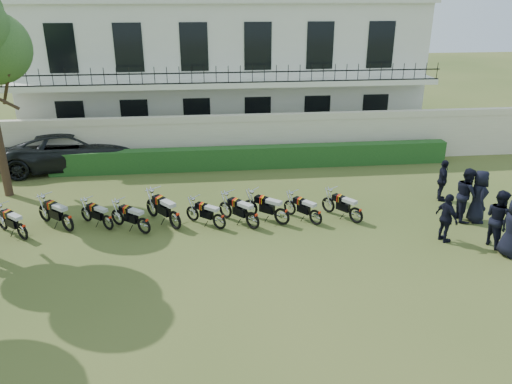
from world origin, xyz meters
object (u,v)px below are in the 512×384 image
(motorcycle_3, at_px, (144,222))
(motorcycle_0, at_px, (22,228))
(motorcycle_2, at_px, (108,219))
(officer_5, at_px, (443,180))
(suv, at_px, (72,149))
(motorcycle_5, at_px, (219,218))
(officer_2, at_px, (447,218))
(motorcycle_9, at_px, (356,211))
(motorcycle_6, at_px, (253,216))
(motorcycle_8, at_px, (316,214))
(officer_3, at_px, (478,196))
(motorcycle_1, at_px, (67,219))
(officer_4, at_px, (467,194))
(officer_1, at_px, (499,218))
(motorcycle_4, at_px, (175,216))
(motorcycle_7, at_px, (282,212))

(motorcycle_3, bearing_deg, motorcycle_0, 129.13)
(motorcycle_2, height_order, officer_5, officer_5)
(motorcycle_0, height_order, suv, suv)
(motorcycle_0, distance_m, motorcycle_5, 6.36)
(suv, distance_m, officer_2, 16.20)
(motorcycle_3, distance_m, suv, 8.30)
(motorcycle_2, xyz_separation_m, motorcycle_3, (1.24, -0.44, 0.03))
(motorcycle_2, xyz_separation_m, motorcycle_9, (8.47, -0.40, 0.03))
(motorcycle_6, height_order, officer_2, officer_2)
(motorcycle_8, bearing_deg, officer_3, -41.40)
(motorcycle_1, relative_size, motorcycle_8, 1.07)
(officer_4, bearing_deg, motorcycle_0, 99.90)
(motorcycle_2, xyz_separation_m, officer_1, (12.39, -2.42, 0.51))
(motorcycle_2, xyz_separation_m, suv, (-2.65, 6.88, 0.43))
(motorcycle_1, distance_m, motorcycle_4, 3.57)
(motorcycle_8, bearing_deg, motorcycle_0, 141.77)
(motorcycle_0, relative_size, motorcycle_7, 0.91)
(motorcycle_9, bearing_deg, motorcycle_8, 142.96)
(officer_1, relative_size, officer_3, 1.00)
(motorcycle_4, relative_size, motorcycle_9, 1.13)
(motorcycle_6, distance_m, motorcycle_7, 1.05)
(officer_1, relative_size, officer_5, 1.15)
(motorcycle_6, bearing_deg, motorcycle_9, -40.05)
(motorcycle_0, bearing_deg, motorcycle_4, -43.89)
(motorcycle_0, distance_m, motorcycle_9, 11.09)
(motorcycle_1, relative_size, motorcycle_4, 0.88)
(motorcycle_2, height_order, officer_2, officer_2)
(motorcycle_5, height_order, officer_3, officer_3)
(motorcycle_3, bearing_deg, motorcycle_4, -37.90)
(motorcycle_8, bearing_deg, suv, 104.54)
(motorcycle_6, bearing_deg, officer_3, -42.58)
(motorcycle_5, bearing_deg, officer_4, -50.78)
(officer_1, bearing_deg, motorcycle_5, 67.07)
(officer_2, height_order, officer_4, officer_4)
(suv, bearing_deg, motorcycle_7, -138.51)
(motorcycle_9, relative_size, officer_5, 0.93)
(motorcycle_8, distance_m, motorcycle_9, 1.42)
(motorcycle_3, height_order, motorcycle_9, same)
(motorcycle_0, xyz_separation_m, motorcycle_6, (7.48, -0.01, 0.02))
(officer_3, bearing_deg, motorcycle_6, 101.94)
(officer_1, bearing_deg, officer_3, -19.21)
(motorcycle_1, bearing_deg, suv, 53.26)
(officer_2, bearing_deg, officer_1, -120.33)
(motorcycle_3, relative_size, motorcycle_5, 1.06)
(motorcycle_1, height_order, motorcycle_9, motorcycle_1)
(motorcycle_4, relative_size, officer_2, 1.05)
(motorcycle_0, relative_size, motorcycle_4, 0.82)
(motorcycle_1, xyz_separation_m, motorcycle_9, (9.78, -0.40, -0.04))
(motorcycle_0, xyz_separation_m, motorcycle_7, (8.51, 0.19, 0.03))
(officer_4, bearing_deg, motorcycle_6, 99.86)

